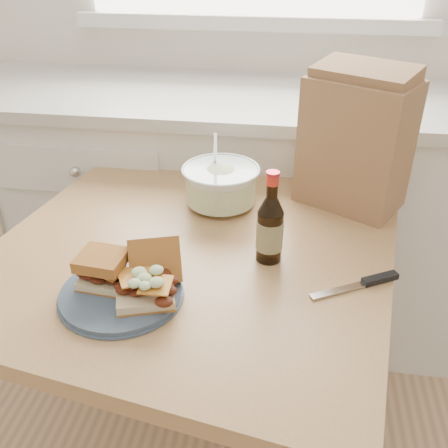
# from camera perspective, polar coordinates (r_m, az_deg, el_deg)

# --- Properties ---
(cabinet_run) EXTENTS (2.50, 0.64, 0.94)m
(cabinet_run) POSITION_cam_1_polar(r_m,az_deg,el_deg) (1.95, 1.83, 1.50)
(cabinet_run) COLOR silver
(cabinet_run) RESTS_ON ground
(dining_table) EXTENTS (1.07, 1.07, 0.77)m
(dining_table) POSITION_cam_1_polar(r_m,az_deg,el_deg) (1.27, -3.36, -6.63)
(dining_table) COLOR tan
(dining_table) RESTS_ON ground
(plate) EXTENTS (0.25, 0.25, 0.02)m
(plate) POSITION_cam_1_polar(r_m,az_deg,el_deg) (1.06, -11.65, -7.80)
(plate) COLOR #3D4D63
(plate) RESTS_ON dining_table
(sandwich_left) EXTENTS (0.10, 0.09, 0.07)m
(sandwich_left) POSITION_cam_1_polar(r_m,az_deg,el_deg) (1.06, -13.66, -4.99)
(sandwich_left) COLOR beige
(sandwich_left) RESTS_ON plate
(sandwich_right) EXTENTS (0.14, 0.18, 0.10)m
(sandwich_right) POSITION_cam_1_polar(r_m,az_deg,el_deg) (1.02, -8.64, -6.15)
(sandwich_right) COLOR beige
(sandwich_right) RESTS_ON plate
(coleslaw_bowl) EXTENTS (0.21, 0.21, 0.21)m
(coleslaw_bowl) POSITION_cam_1_polar(r_m,az_deg,el_deg) (1.35, -0.37, 4.28)
(coleslaw_bowl) COLOR silver
(coleslaw_bowl) RESTS_ON dining_table
(beer_bottle) EXTENTS (0.06, 0.06, 0.22)m
(beer_bottle) POSITION_cam_1_polar(r_m,az_deg,el_deg) (1.11, 5.27, -0.45)
(beer_bottle) COLOR black
(beer_bottle) RESTS_ON dining_table
(knife) EXTENTS (0.19, 0.12, 0.01)m
(knife) POSITION_cam_1_polar(r_m,az_deg,el_deg) (1.11, 16.30, -6.33)
(knife) COLOR silver
(knife) RESTS_ON dining_table
(paper_bag) EXTENTS (0.31, 0.28, 0.34)m
(paper_bag) POSITION_cam_1_polar(r_m,az_deg,el_deg) (1.36, 14.80, 8.80)
(paper_bag) COLOR #967148
(paper_bag) RESTS_ON dining_table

